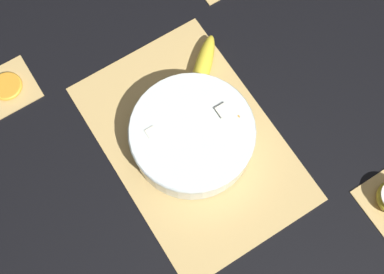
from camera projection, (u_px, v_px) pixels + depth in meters
The scene contains 6 objects.
ground_plane at pixel (192, 143), 1.16m from camera, with size 6.00×6.00×0.00m, color black.
bamboo_mat_center at pixel (192, 142), 1.15m from camera, with size 0.52×0.34×0.01m.
coaster_mat_far_right at pixel (8, 88), 1.20m from camera, with size 0.12×0.12×0.01m.
fruit_salad_bowl at pixel (192, 135), 1.11m from camera, with size 0.26×0.26×0.08m.
whole_banana at pixel (202, 70), 1.19m from camera, with size 0.15×0.16×0.04m.
orange_slice_whole at pixel (7, 86), 1.19m from camera, with size 0.07×0.07×0.01m.
Camera 1 is at (-0.32, 0.21, 1.09)m, focal length 50.00 mm.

